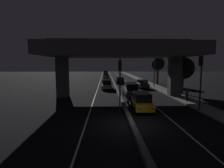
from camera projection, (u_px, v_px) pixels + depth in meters
The scene contains 21 objects.
ground_plane at pixel (131, 124), 13.37m from camera, with size 200.00×200.00×0.00m, color black.
lane_line_left_inner at pixel (100, 81), 48.00m from camera, with size 0.12×126.00×0.00m, color beige.
lane_line_right_inner at pixel (125, 81), 48.25m from camera, with size 0.12×126.00×0.00m, color beige.
median_divider at pixel (113, 81), 48.11m from camera, with size 0.36×126.00×0.33m, color #4C4C51.
sidewalk_right at pixel (148, 83), 41.46m from camera, with size 2.30×126.00×0.15m, color gray.
elevated_overpass at pixel (119, 52), 24.29m from camera, with size 19.97×11.75×8.09m.
traffic_light_left_of_median at pixel (120, 76), 16.42m from camera, with size 0.30×0.49×5.12m.
traffic_light_right_of_median at pixel (201, 73), 16.67m from camera, with size 0.30×0.49×5.55m.
street_lamp at pixel (153, 66), 34.58m from camera, with size 1.93×0.32×7.34m.
car_taxi_yellow_lead at pixel (142, 101), 17.39m from camera, with size 1.98×4.33×1.78m.
car_grey_second at pixel (131, 89), 24.98m from camera, with size 2.02×4.54×1.91m.
car_dark_green_third at pixel (142, 84), 33.98m from camera, with size 2.07×4.21×1.58m.
car_black_fourth at pixel (120, 80), 42.38m from camera, with size 2.14×4.59×1.47m.
car_white_lead_oncoming at pixel (107, 84), 32.57m from camera, with size 1.97×4.66×1.71m.
car_grey_second_oncoming at pixel (106, 79), 45.35m from camera, with size 2.01×4.38×1.50m.
car_silver_third_oncoming at pixel (106, 75), 58.35m from camera, with size 2.12×4.57×1.74m.
car_silver_fourth_oncoming at pixel (106, 73), 71.28m from camera, with size 2.15×4.72×2.01m.
motorcycle_white_filtering_near at pixel (127, 99), 20.09m from camera, with size 0.34×1.75×1.35m.
pedestrian_on_sidewalk at pixel (187, 94), 21.40m from camera, with size 0.37×0.37×1.64m.
roadside_tree_kerbside_near at pixel (183, 68), 27.02m from camera, with size 3.45×3.45×5.70m.
roadside_tree_kerbside_mid at pixel (158, 64), 40.74m from camera, with size 3.08×3.08×6.26m.
Camera 1 is at (-1.92, -12.88, 4.54)m, focal length 28.00 mm.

